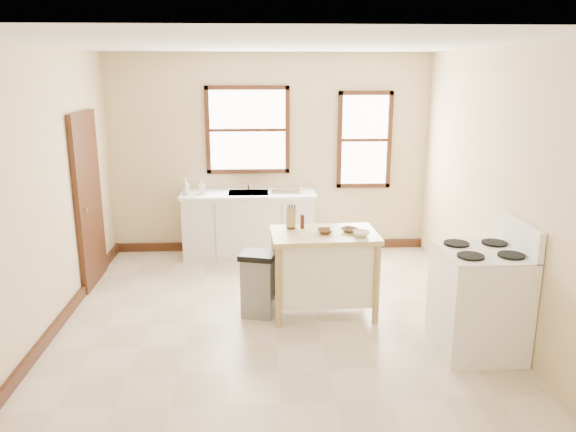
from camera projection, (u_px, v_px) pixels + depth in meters
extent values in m
plane|color=beige|center=(275.00, 323.00, 5.89)|extent=(5.00, 5.00, 0.00)
plane|color=white|center=(274.00, 44.00, 5.17)|extent=(5.00, 5.00, 0.00)
cube|color=beige|center=(269.00, 155.00, 7.94)|extent=(4.50, 0.04, 2.80)
cube|color=beige|center=(42.00, 195.00, 5.42)|extent=(0.04, 5.00, 2.80)
cube|color=beige|center=(498.00, 190.00, 5.64)|extent=(0.04, 5.00, 2.80)
cube|color=#3B1D10|center=(89.00, 200.00, 6.76)|extent=(0.06, 0.90, 2.10)
cube|color=#3B1D10|center=(270.00, 245.00, 8.26)|extent=(4.50, 0.04, 0.12)
cube|color=#3B1D10|center=(60.00, 322.00, 5.76)|extent=(0.04, 5.00, 0.12)
cylinder|color=silver|center=(248.00, 182.00, 7.91)|extent=(0.03, 0.03, 0.22)
imported|color=#B2B2B2|center=(186.00, 187.00, 7.59)|extent=(0.09, 0.09, 0.23)
imported|color=#B2B2B2|center=(201.00, 187.00, 7.64)|extent=(0.10, 0.10, 0.19)
cylinder|color=#3E1B10|center=(302.00, 221.00, 6.05)|extent=(0.06, 0.06, 0.15)
imported|color=brown|center=(325.00, 231.00, 5.88)|extent=(0.19, 0.19, 0.04)
imported|color=brown|center=(349.00, 230.00, 5.93)|extent=(0.24, 0.24, 0.04)
imported|color=white|center=(361.00, 234.00, 5.77)|extent=(0.22, 0.22, 0.05)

